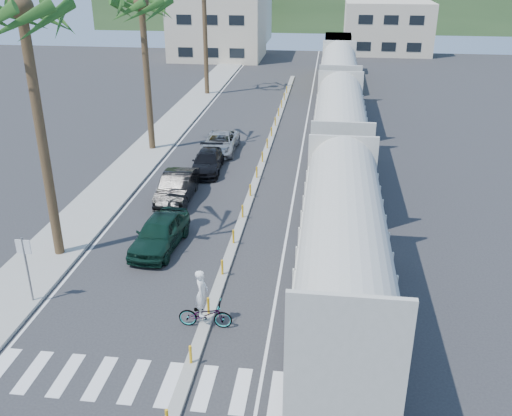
{
  "coord_description": "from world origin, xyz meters",
  "views": [
    {
      "loc": [
        4.24,
        -16.37,
        13.06
      ],
      "look_at": [
        1.09,
        8.18,
        2.0
      ],
      "focal_mm": 40.0,
      "sensor_mm": 36.0,
      "label": 1
    }
  ],
  "objects_px": {
    "street_sign": "(26,261)",
    "cyclist": "(204,309)",
    "car_lead": "(160,233)",
    "car_second": "(177,187)"
  },
  "relations": [
    {
      "from": "car_lead",
      "to": "car_second",
      "type": "height_order",
      "value": "car_lead"
    },
    {
      "from": "street_sign",
      "to": "cyclist",
      "type": "height_order",
      "value": "street_sign"
    },
    {
      "from": "car_lead",
      "to": "cyclist",
      "type": "distance_m",
      "value": 6.94
    },
    {
      "from": "car_lead",
      "to": "street_sign",
      "type": "bearing_deg",
      "value": -121.22
    },
    {
      "from": "car_second",
      "to": "cyclist",
      "type": "bearing_deg",
      "value": -71.96
    },
    {
      "from": "cyclist",
      "to": "car_lead",
      "type": "bearing_deg",
      "value": 28.63
    },
    {
      "from": "car_lead",
      "to": "car_second",
      "type": "bearing_deg",
      "value": 100.68
    },
    {
      "from": "car_second",
      "to": "cyclist",
      "type": "relative_size",
      "value": 2.0
    },
    {
      "from": "street_sign",
      "to": "car_second",
      "type": "relative_size",
      "value": 0.62
    },
    {
      "from": "street_sign",
      "to": "car_lead",
      "type": "distance_m",
      "value": 6.67
    }
  ]
}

